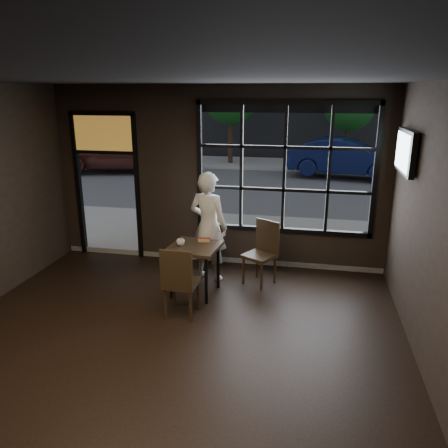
% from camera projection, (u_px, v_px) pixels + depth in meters
% --- Properties ---
extents(floor, '(6.00, 7.00, 0.02)m').
position_uv_depth(floor, '(152.00, 375.00, 4.96)').
color(floor, black).
rests_on(floor, ground).
extents(ceiling, '(6.00, 7.00, 0.02)m').
position_uv_depth(ceiling, '(135.00, 76.00, 4.02)').
color(ceiling, black).
rests_on(ceiling, ground).
extents(window_frame, '(3.06, 0.12, 2.28)m').
position_uv_depth(window_frame, '(284.00, 169.00, 7.49)').
color(window_frame, black).
rests_on(window_frame, ground).
extents(stained_transom, '(1.20, 0.06, 0.70)m').
position_uv_depth(stained_transom, '(104.00, 133.00, 7.95)').
color(stained_transom, orange).
rests_on(stained_transom, ground).
extents(street_asphalt, '(60.00, 41.00, 0.04)m').
position_uv_depth(street_asphalt, '(286.00, 143.00, 27.47)').
color(street_asphalt, '#545456').
rests_on(street_asphalt, ground).
extents(building_across, '(28.00, 12.00, 15.00)m').
position_uv_depth(building_across, '(290.00, 9.00, 24.35)').
color(building_across, '#5B5956').
rests_on(building_across, ground).
extents(cafe_table, '(0.81, 0.81, 0.80)m').
position_uv_depth(cafe_table, '(195.00, 269.00, 6.84)').
color(cafe_table, black).
rests_on(cafe_table, floor).
extents(chair_near, '(0.47, 0.47, 1.05)m').
position_uv_depth(chair_near, '(181.00, 281.00, 6.13)').
color(chair_near, black).
rests_on(chair_near, floor).
extents(chair_window, '(0.63, 0.63, 1.06)m').
position_uv_depth(chair_window, '(260.00, 254.00, 7.14)').
color(chair_window, black).
rests_on(chair_window, floor).
extents(man, '(0.77, 0.62, 1.85)m').
position_uv_depth(man, '(208.00, 227.00, 7.24)').
color(man, silver).
rests_on(man, floor).
extents(hotdog, '(0.21, 0.11, 0.06)m').
position_uv_depth(hotdog, '(204.00, 240.00, 6.89)').
color(hotdog, tan).
rests_on(hotdog, cafe_table).
extents(cup, '(0.16, 0.16, 0.10)m').
position_uv_depth(cup, '(181.00, 242.00, 6.72)').
color(cup, silver).
rests_on(cup, cafe_table).
extents(tv, '(0.12, 1.04, 0.61)m').
position_uv_depth(tv, '(406.00, 152.00, 6.07)').
color(tv, black).
rests_on(tv, wall_right).
extents(navy_car, '(4.35, 2.19, 1.37)m').
position_uv_depth(navy_car, '(346.00, 157.00, 15.86)').
color(navy_car, '#0C143B').
rests_on(navy_car, street_asphalt).
extents(maroon_car, '(5.03, 2.85, 1.61)m').
position_uv_depth(maroon_car, '(114.00, 149.00, 17.12)').
color(maroon_car, '#481E18').
rests_on(maroon_car, street_asphalt).
extents(tree_left, '(2.45, 2.45, 4.18)m').
position_uv_depth(tree_left, '(231.00, 95.00, 18.17)').
color(tree_left, '#332114').
rests_on(tree_left, street_asphalt).
extents(tree_right, '(2.12, 2.12, 3.61)m').
position_uv_depth(tree_right, '(350.00, 105.00, 17.68)').
color(tree_right, '#332114').
rests_on(tree_right, street_asphalt).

